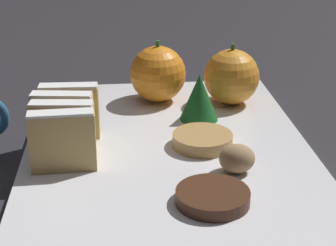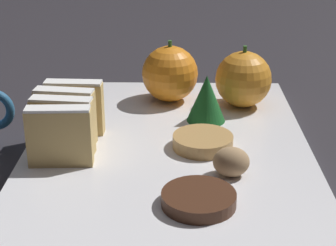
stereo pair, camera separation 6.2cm
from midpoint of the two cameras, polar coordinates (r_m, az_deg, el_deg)
name	(u,v)px [view 2 (the right image)]	position (r m, az deg, el deg)	size (l,w,h in m)	color
ground_plane	(168,157)	(0.64, 2.79, -3.50)	(6.00, 6.00, 0.00)	#28262B
serving_platter	(168,152)	(0.64, 2.80, -3.02)	(0.32, 0.45, 0.01)	white
stollen_slice_front	(60,136)	(0.59, -8.02, -1.43)	(0.07, 0.02, 0.07)	tan
stollen_slice_second	(63,126)	(0.62, -7.82, -0.36)	(0.07, 0.02, 0.07)	tan
stollen_slice_third	(66,116)	(0.64, -7.65, 0.62)	(0.07, 0.03, 0.07)	tan
stollen_slice_fourth	(75,107)	(0.67, -6.84, 1.53)	(0.07, 0.02, 0.07)	tan
orange_near	(170,74)	(0.76, 2.60, 4.98)	(0.08, 0.08, 0.08)	orange
orange_far	(243,79)	(0.75, 10.04, 4.36)	(0.07, 0.07, 0.08)	orange
walnut	(231,162)	(0.58, 9.54, -3.99)	(0.04, 0.03, 0.03)	tan
chocolate_cookie	(199,199)	(0.53, 6.56, -7.78)	(0.07, 0.07, 0.01)	#472819
gingerbread_cookie	(203,140)	(0.64, 6.34, -1.77)	(0.07, 0.07, 0.01)	tan
evergreen_sprig	(206,98)	(0.70, 6.48, 2.45)	(0.05, 0.05, 0.06)	#195623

